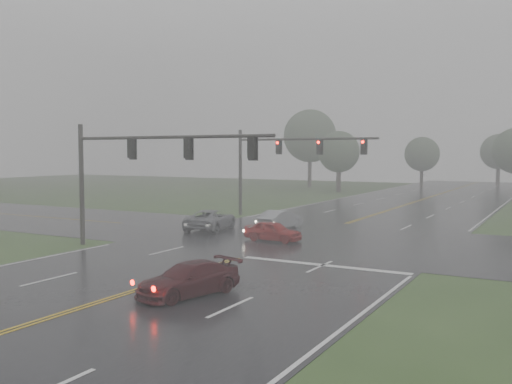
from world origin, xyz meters
The scene contains 13 objects.
main_road centered at (0.00, 20.00, 0.00)m, with size 18.00×160.00×0.02m, color black.
cross_street centered at (0.00, 22.00, 0.00)m, with size 120.00×14.00×0.02m, color black.
stop_bar centered at (4.50, 14.40, 0.00)m, with size 8.50×0.50×0.01m, color silver.
sedan_maroon centered at (2.25, 6.64, 0.00)m, with size 1.73×4.25×1.23m, color #36090D.
sedan_red centered at (-0.99, 19.85, 0.00)m, with size 1.43×3.56×1.21m, color #9C0E0E.
sedan_silver centered at (-3.09, 24.99, 0.00)m, with size 1.39×3.99×1.32m, color gray.
car_grey centered at (-7.04, 22.18, 0.00)m, with size 2.34×5.08×1.41m, color slate.
signal_gantry_near centered at (-6.27, 13.42, 4.93)m, with size 12.75×0.31×7.01m.
signal_gantry_far centered at (-6.45, 31.59, 5.12)m, with size 12.28×0.37×7.31m.
tree_nw_a centered at (-12.98, 62.64, 5.44)m, with size 5.64×5.64×8.28m.
tree_n_mid centered at (-5.36, 78.19, 5.09)m, with size 5.28×5.28×7.75m.
tree_nw_b centered at (-20.77, 70.68, 7.89)m, with size 8.16×8.16×11.99m.
tree_n_far centered at (4.41, 88.41, 5.48)m, with size 5.68×5.68×8.34m.
Camera 1 is at (14.68, -10.60, 5.39)m, focal length 40.00 mm.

